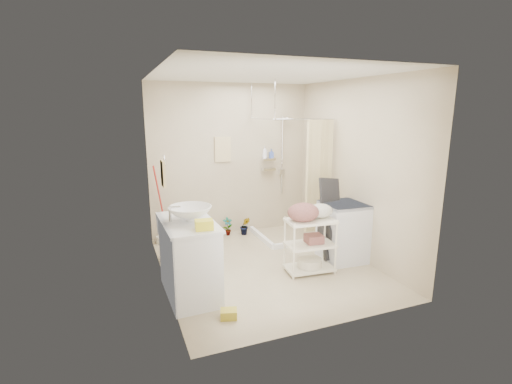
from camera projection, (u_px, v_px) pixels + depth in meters
floor at (266, 266)px, 5.24m from camera, size 3.20×3.20×0.00m
ceiling at (268, 74)px, 4.66m from camera, size 2.80×3.20×0.04m
wall_back at (231, 160)px, 6.41m from camera, size 2.80×0.04×2.60m
wall_front at (333, 204)px, 3.50m from camera, size 2.80×0.04×2.60m
wall_left at (160, 183)px, 4.46m from camera, size 0.04×3.20×2.60m
wall_right at (355, 170)px, 5.45m from camera, size 0.04×3.20×2.60m
vanity at (189, 258)px, 4.36m from camera, size 0.61×1.05×0.91m
sink at (190, 213)px, 4.26m from camera, size 0.61×0.61×0.17m
counter_basket at (204, 225)px, 3.95m from camera, size 0.20×0.17×0.10m
floor_basket at (229, 312)px, 3.93m from camera, size 0.30×0.26×0.14m
toilet at (183, 236)px, 5.43m from camera, size 0.70×0.40×0.71m
mop at (158, 205)px, 5.97m from camera, size 0.13×0.13×1.31m
potted_plant_a at (228, 226)px, 6.48m from camera, size 0.18×0.12×0.32m
potted_plant_b at (245, 226)px, 6.52m from camera, size 0.21×0.18×0.32m
hanging_towel at (223, 149)px, 6.29m from camera, size 0.28×0.03×0.42m
towel_ring at (163, 172)px, 4.24m from camera, size 0.04×0.22×0.34m
tp_holder at (165, 227)px, 4.64m from camera, size 0.08×0.12×0.14m
shower at (289, 177)px, 6.26m from camera, size 1.10×1.10×2.10m
shampoo_bottle_a at (265, 152)px, 6.53m from camera, size 0.10×0.10×0.21m
shampoo_bottle_b at (271, 154)px, 6.57m from camera, size 0.08×0.08×0.16m
washing_machine at (343, 232)px, 5.39m from camera, size 0.62×0.64×0.85m
laundry_rack at (310, 241)px, 4.97m from camera, size 0.67×0.43×0.89m
ironing_board at (331, 219)px, 5.37m from camera, size 0.36×0.15×1.24m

